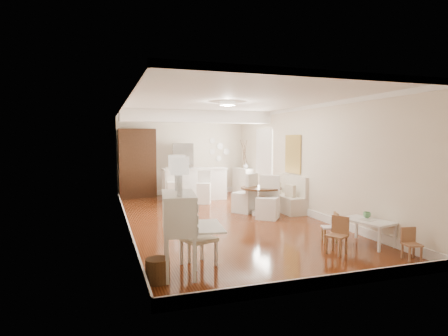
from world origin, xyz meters
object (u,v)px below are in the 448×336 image
fridge (193,169)px  slip_chair_far (244,193)px  kids_chair_c (412,244)px  pantry_cabinet (137,163)px  gustavian_armchair (199,238)px  secretary_bureau (179,233)px  dining_table (261,201)px  bar_stool_left (175,187)px  kids_chair_a (337,235)px  wicker_basket (158,270)px  sideboard (244,182)px  slip_chair_near (268,197)px  bar_stool_right (204,187)px  kids_chair_b (330,227)px  breakfast_counter (195,184)px  kids_table (367,232)px

fridge → slip_chair_far: bearing=-80.9°
kids_chair_c → pantry_cabinet: bearing=125.9°
gustavian_armchair → kids_chair_c: 3.43m
secretary_bureau → gustavian_armchair: (0.35, 0.24, -0.16)m
dining_table → bar_stool_left: 2.80m
kids_chair_a → wicker_basket: bearing=-113.4°
kids_chair_c → wicker_basket: bearing=-172.6°
fridge → wicker_basket: bearing=-106.9°
bar_stool_left → sideboard: bearing=30.6°
wicker_basket → slip_chair_near: bearing=46.1°
gustavian_armchair → slip_chair_near: (2.46, 2.79, 0.10)m
pantry_cabinet → bar_stool_right: bearing=-46.3°
wicker_basket → dining_table: (3.20, 3.77, 0.19)m
wicker_basket → fridge: fridge is taller
secretary_bureau → fridge: 7.73m
kids_chair_b → pantry_cabinet: size_ratio=0.25×
kids_chair_c → sideboard: size_ratio=0.53×
kids_chair_a → fridge: 7.45m
kids_chair_b → wicker_basket: bearing=-52.5°
dining_table → bar_stool_left: (-1.85, 2.09, 0.20)m
kids_chair_b → breakfast_counter: bearing=-146.8°
wicker_basket → dining_table: dining_table is taller
slip_chair_near → kids_chair_c: bearing=-39.0°
kids_table → slip_chair_far: (-1.04, 3.58, 0.30)m
kids_chair_b → bar_stool_left: bearing=-136.3°
kids_chair_c → bar_stool_right: size_ratio=0.52×
breakfast_counter → bar_stool_right: size_ratio=2.05×
secretary_bureau → wicker_basket: secretary_bureau is taller
gustavian_armchair → kids_table: 3.25m
sideboard → kids_chair_b: bearing=-103.8°
gustavian_armchair → kids_chair_c: (3.33, -0.83, -0.17)m
dining_table → slip_chair_far: size_ratio=1.00×
gustavian_armchair → dining_table: bearing=-57.1°
kids_table → slip_chair_near: size_ratio=0.87×
wicker_basket → kids_chair_c: size_ratio=0.63×
kids_chair_c → bar_stool_left: (-2.69, 6.18, 0.30)m
kids_chair_c → kids_chair_b: bearing=127.5°
slip_chair_far → kids_chair_b: bearing=61.2°
bar_stool_left → bar_stool_right: 0.90m
kids_chair_c → slip_chair_far: bearing=115.8°
gustavian_armchair → dining_table: gustavian_armchair is taller
pantry_cabinet → gustavian_armchair: bearing=-88.0°
secretary_bureau → pantry_cabinet: bearing=97.1°
bar_stool_left → sideboard: bar_stool_left is taller
bar_stool_right → fridge: size_ratio=0.56×
wicker_basket → bar_stool_right: size_ratio=0.33×
kids_chair_a → slip_chair_far: bearing=152.8°
gustavian_armchair → fridge: bearing=-32.5°
breakfast_counter → bar_stool_left: bearing=-134.2°
fridge → sideboard: fridge is taller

